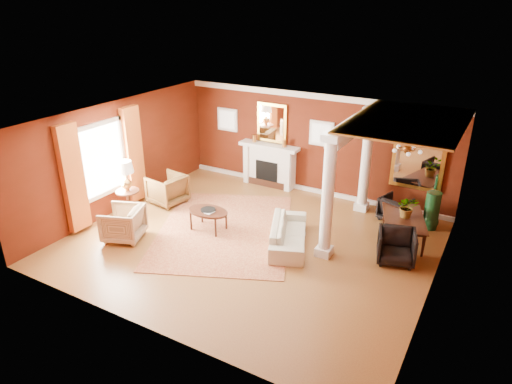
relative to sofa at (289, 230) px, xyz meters
The scene contains 27 objects.
ground 0.96m from the sofa, 157.99° to the right, with size 8.00×8.00×0.00m, color brown.
room_shell 1.85m from the sofa, 157.99° to the right, with size 8.04×7.04×2.92m.
fireplace 3.67m from the sofa, 125.24° to the left, with size 1.85×0.42×1.29m.
overmantel_mirror 4.06m from the sofa, 124.04° to the left, with size 0.95×0.07×1.15m.
flank_window_left 5.02m from the sofa, 139.41° to the left, with size 0.70×0.07×0.70m.
flank_window_right 3.49m from the sofa, 100.14° to the left, with size 0.70×0.07×0.70m.
left_window 4.91m from the sofa, 168.85° to the right, with size 0.21×2.55×2.60m.
column_front 1.37m from the sofa, ahead, with size 0.36×0.36×2.80m.
column_back 3.00m from the sofa, 71.60° to the left, with size 0.36×0.36×2.80m.
header_beam 2.87m from the sofa, 60.51° to the left, with size 0.30×3.20×0.32m, color white.
amber_ceiling 3.52m from the sofa, 34.89° to the left, with size 2.30×3.40×0.04m, color #C48D39.
dining_mirror 3.94m from the sofa, 56.24° to the left, with size 1.30×0.07×1.70m.
chandelier 3.16m from the sofa, 35.17° to the left, with size 0.60×0.62×0.75m.
crown_trim 4.05m from the sofa, 104.52° to the left, with size 8.00×0.08×0.16m, color white.
base_trim 3.25m from the sofa, 104.52° to the left, with size 8.00×0.08×0.12m, color white.
rug 1.74m from the sofa, behind, with size 3.14×4.19×0.02m, color maroon.
sofa is the anchor object (origin of this frame).
armchair_leopard 3.96m from the sofa, behind, with size 0.88×0.82×0.90m, color black.
armchair_stripe 3.89m from the sofa, 154.64° to the right, with size 0.86×0.80×0.88m, color tan.
coffee_table 2.05m from the sofa, behind, with size 1.04×1.04×0.53m.
coffee_book 2.06m from the sofa, 169.25° to the right, with size 0.17×0.02×0.23m, color black.
side_table 4.41m from the sofa, behind, with size 0.60×0.60×1.50m.
dining_table 2.74m from the sofa, 34.94° to the left, with size 1.62×0.57×0.90m, color black.
dining_chair_near 2.38m from the sofa, 11.98° to the left, with size 0.77×0.72×0.80m, color black.
dining_chair_far 3.08m from the sofa, 53.90° to the left, with size 0.68×0.64×0.70m, color black.
green_urn 3.65m from the sofa, 42.71° to the left, with size 0.40×0.40×0.97m.
potted_plant 2.86m from the sofa, 35.52° to the left, with size 0.48×0.53×0.41m, color #26591E.
Camera 1 is at (4.72, -8.08, 5.33)m, focal length 32.00 mm.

